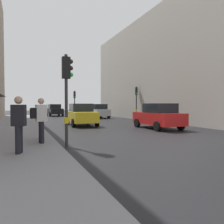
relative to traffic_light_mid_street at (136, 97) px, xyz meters
The scene contains 14 objects.
ground_plane 13.77m from the traffic_light_mid_street, 112.24° to the right, with size 120.00×120.00×0.00m, color black.
sidewalk_kerb 14.06m from the traffic_light_mid_street, 151.86° to the right, with size 3.30×40.00×0.16m, color gray.
building_facade_right 7.25m from the traffic_light_mid_street, 15.80° to the right, with size 12.00×28.41×11.26m, color #B2ADA3.
traffic_light_mid_street is the anchor object (origin of this frame).
traffic_light_near_left 16.29m from the traffic_light_mid_street, 128.92° to the right, with size 0.43×0.25×3.63m.
traffic_light_far_median 9.24m from the traffic_light_mid_street, 123.84° to the left, with size 0.24×0.43×3.55m.
car_red_sedan 9.27m from the traffic_light_mid_street, 109.72° to the right, with size 2.13×4.26×1.76m.
car_silver_hatchback 5.84m from the traffic_light_mid_street, 119.92° to the left, with size 2.09×4.23×1.76m.
car_white_compact 17.43m from the traffic_light_mid_street, 97.59° to the left, with size 2.03×4.21×1.76m.
car_dark_suv 14.07m from the traffic_light_mid_street, 120.93° to the left, with size 2.18×4.28×1.76m.
car_yellow_taxi 8.59m from the traffic_light_mid_street, 150.90° to the right, with size 2.18×4.28×1.76m.
pedestrian_with_black_backpack 16.73m from the traffic_light_mid_street, 132.29° to the right, with size 0.64×0.38×1.77m.
pedestrian_with_grey_backpack 15.98m from the traffic_light_mid_street, 134.39° to the right, with size 0.63×0.36×1.77m.
pedestrian_in_dark_coat 18.46m from the traffic_light_mid_street, 130.60° to the right, with size 0.46×0.37×1.77m.
Camera 1 is at (-6.82, -8.76, 1.66)m, focal length 35.00 mm.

